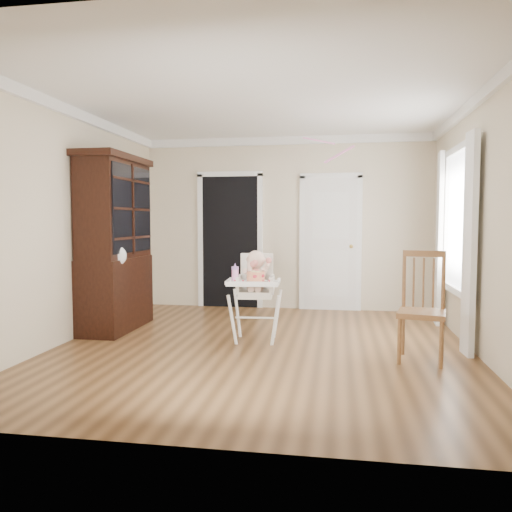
% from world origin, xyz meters
% --- Properties ---
extents(floor, '(5.00, 5.00, 0.00)m').
position_xyz_m(floor, '(0.00, 0.00, 0.00)').
color(floor, '#52351C').
rests_on(floor, ground).
extents(ceiling, '(5.00, 5.00, 0.00)m').
position_xyz_m(ceiling, '(0.00, 0.00, 2.70)').
color(ceiling, white).
rests_on(ceiling, wall_back).
extents(wall_back, '(4.50, 0.00, 4.50)m').
position_xyz_m(wall_back, '(0.00, 2.50, 1.35)').
color(wall_back, beige).
rests_on(wall_back, floor).
extents(wall_left, '(0.00, 5.00, 5.00)m').
position_xyz_m(wall_left, '(-2.25, 0.00, 1.35)').
color(wall_left, beige).
rests_on(wall_left, floor).
extents(wall_right, '(0.00, 5.00, 5.00)m').
position_xyz_m(wall_right, '(2.25, 0.00, 1.35)').
color(wall_right, beige).
rests_on(wall_right, floor).
extents(crown_molding, '(4.50, 5.00, 0.12)m').
position_xyz_m(crown_molding, '(0.00, 0.00, 2.64)').
color(crown_molding, white).
rests_on(crown_molding, ceiling).
extents(doorway, '(1.06, 0.05, 2.22)m').
position_xyz_m(doorway, '(-0.90, 2.48, 1.11)').
color(doorway, black).
rests_on(doorway, wall_back).
extents(closet_door, '(0.96, 0.09, 2.13)m').
position_xyz_m(closet_door, '(0.70, 2.48, 1.02)').
color(closet_door, white).
rests_on(closet_door, wall_back).
extents(window_right, '(0.13, 1.84, 2.30)m').
position_xyz_m(window_right, '(2.18, 0.80, 1.29)').
color(window_right, white).
rests_on(window_right, wall_right).
extents(high_chair, '(0.63, 0.77, 1.03)m').
position_xyz_m(high_chair, '(-0.12, 0.26, 0.64)').
color(high_chair, white).
rests_on(high_chair, floor).
extents(baby, '(0.32, 0.24, 0.49)m').
position_xyz_m(baby, '(-0.12, 0.29, 0.80)').
color(baby, beige).
rests_on(baby, high_chair).
extents(cake, '(0.25, 0.25, 0.12)m').
position_xyz_m(cake, '(-0.07, 0.01, 0.78)').
color(cake, silver).
rests_on(cake, high_chair).
extents(sippy_cup, '(0.08, 0.08, 0.20)m').
position_xyz_m(sippy_cup, '(-0.33, 0.14, 0.80)').
color(sippy_cup, '#F394D2').
rests_on(sippy_cup, high_chair).
extents(china_cabinet, '(0.58, 1.31, 2.21)m').
position_xyz_m(china_cabinet, '(-1.99, 0.60, 1.11)').
color(china_cabinet, black).
rests_on(china_cabinet, floor).
extents(dining_chair, '(0.53, 0.53, 1.09)m').
position_xyz_m(dining_chair, '(1.65, -0.27, 0.51)').
color(dining_chair, brown).
rests_on(dining_chair, floor).
extents(streamer, '(0.41, 0.32, 0.15)m').
position_xyz_m(streamer, '(0.57, 0.88, 2.38)').
color(streamer, pink).
rests_on(streamer, ceiling).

